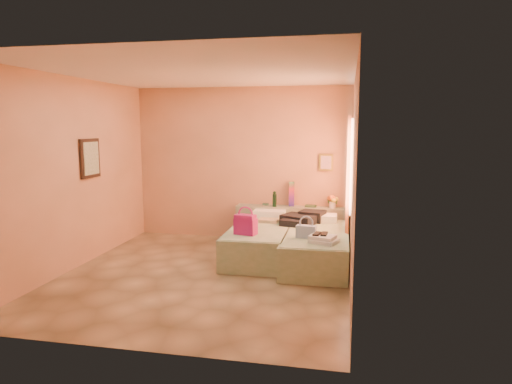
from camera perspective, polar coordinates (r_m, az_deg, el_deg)
ground at (r=6.62m, az=-6.24°, el=-10.23°), size 4.50×4.50×0.00m
room_walls at (r=6.77m, az=-3.36°, el=5.65°), size 4.02×4.51×2.81m
headboard_ledge at (r=8.32m, az=4.57°, el=-4.04°), size 2.05×0.30×0.65m
bed_left at (r=7.38m, az=0.68°, el=-6.20°), size 0.92×2.01×0.50m
bed_right at (r=7.06m, az=7.58°, el=-6.96°), size 0.92×2.01×0.50m
water_bottle at (r=8.22m, az=2.34°, el=-0.93°), size 0.10×0.10×0.26m
rainbow_box at (r=8.28m, az=4.47°, el=-0.26°), size 0.11×0.11×0.44m
small_dish at (r=8.41m, az=1.21°, el=-1.53°), size 0.15×0.15×0.03m
green_book at (r=8.26m, az=6.85°, el=-1.75°), size 0.20×0.15×0.03m
flower_vase at (r=8.17m, az=9.55°, el=-1.06°), size 0.26×0.26×0.27m
magenta_handbag at (r=6.77m, az=-1.31°, el=-4.07°), size 0.35×0.25×0.30m
khaki_garment at (r=7.64m, az=1.59°, el=-3.58°), size 0.32×0.25×0.05m
clothes_pile at (r=7.57m, az=5.82°, el=-3.25°), size 0.73×0.73×0.18m
blue_handbag at (r=6.60m, az=6.28°, el=-4.96°), size 0.30×0.16×0.18m
towel_stack at (r=6.37m, az=8.49°, el=-5.86°), size 0.43×0.41×0.10m
sandal_pair at (r=6.41m, az=8.08°, el=-5.21°), size 0.19×0.24×0.02m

